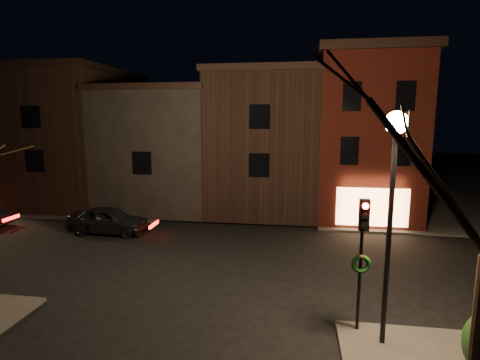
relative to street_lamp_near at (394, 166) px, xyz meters
name	(u,v)px	position (x,y,z in m)	size (l,w,h in m)	color
ground	(215,258)	(-6.20, 6.00, -5.18)	(120.00, 120.00, 0.00)	black
sidewalk_far_right	(477,190)	(13.80, 26.00, -5.12)	(30.00, 30.00, 0.12)	#2D2B28
sidewalk_far_left	(72,179)	(-26.20, 26.00, -5.12)	(30.00, 30.00, 0.12)	#2D2B28
corner_building	(364,134)	(1.80, 15.47, 0.22)	(6.50, 8.50, 10.50)	#49130D
row_building_a	(266,141)	(-4.70, 16.50, -0.34)	(7.30, 10.30, 9.40)	black
row_building_b	(169,147)	(-11.95, 16.50, -0.85)	(7.80, 10.30, 8.40)	black
row_building_c	(79,136)	(-19.20, 16.50, -0.09)	(7.30, 10.30, 9.90)	black
street_lamp_near	(394,166)	(0.00, 0.00, 0.00)	(0.60, 0.60, 6.48)	black
traffic_signal	(362,245)	(-0.60, 0.49, -2.37)	(0.58, 0.38, 4.05)	black
parked_car_a	(109,220)	(-12.95, 8.87, -4.42)	(1.80, 4.47, 1.52)	black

